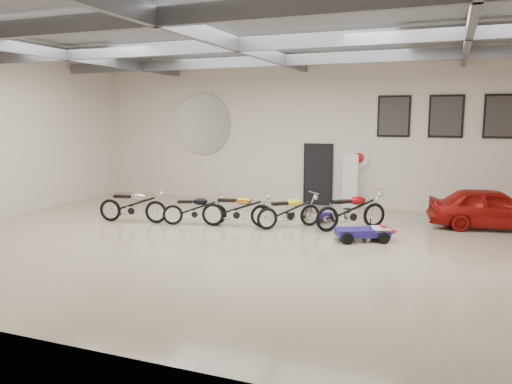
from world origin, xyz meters
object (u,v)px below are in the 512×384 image
at_px(vintage_car, 492,208).
at_px(motorcycle_yellow, 289,210).
at_px(banner_stand, 350,182).
at_px(motorcycle_red, 351,210).
at_px(motorcycle_silver, 133,204).
at_px(go_kart, 368,229).
at_px(motorcycle_black, 195,209).
at_px(motorcycle_gold, 237,208).

bearing_deg(vintage_car, motorcycle_yellow, 100.79).
relative_size(banner_stand, motorcycle_yellow, 0.99).
xyz_separation_m(motorcycle_yellow, motorcycle_red, (1.67, 0.41, 0.06)).
bearing_deg(motorcycle_silver, banner_stand, 28.48).
relative_size(motorcycle_red, vintage_car, 0.64).
relative_size(motorcycle_silver, go_kart, 1.28).
height_order(motorcycle_black, motorcycle_gold, motorcycle_gold).
height_order(go_kart, vintage_car, vintage_car).
xyz_separation_m(banner_stand, motorcycle_yellow, (-1.05, -3.44, -0.44)).
height_order(motorcycle_gold, vintage_car, vintage_car).
height_order(banner_stand, motorcycle_black, banner_stand).
bearing_deg(banner_stand, motorcycle_gold, -123.08).
bearing_deg(motorcycle_gold, motorcycle_yellow, 3.09).
height_order(motorcycle_yellow, vintage_car, vintage_car).
bearing_deg(motorcycle_yellow, motorcycle_black, 149.43).
bearing_deg(vintage_car, motorcycle_red, 103.52).
height_order(motorcycle_yellow, motorcycle_red, motorcycle_red).
bearing_deg(banner_stand, vintage_car, -20.03).
bearing_deg(vintage_car, banner_stand, 61.06).
xyz_separation_m(motorcycle_silver, motorcycle_yellow, (4.51, 0.97, -0.04)).
xyz_separation_m(motorcycle_red, vintage_car, (3.62, 1.53, 0.02)).
height_order(motorcycle_black, go_kart, motorcycle_black).
xyz_separation_m(motorcycle_silver, go_kart, (6.80, 0.26, -0.24)).
bearing_deg(motorcycle_black, motorcycle_yellow, -12.78).
height_order(banner_stand, motorcycle_gold, banner_stand).
bearing_deg(motorcycle_yellow, vintage_car, -22.78).
height_order(motorcycle_gold, motorcycle_red, motorcycle_red).
xyz_separation_m(motorcycle_gold, go_kart, (3.70, -0.31, -0.23)).
bearing_deg(motorcycle_silver, vintage_car, 6.61).
distance_m(motorcycle_black, motorcycle_yellow, 2.72).
bearing_deg(motorcycle_black, motorcycle_red, -12.19).
relative_size(banner_stand, motorcycle_red, 0.87).
bearing_deg(banner_stand, motorcycle_yellow, -107.48).
distance_m(banner_stand, vintage_car, 4.50).
distance_m(banner_stand, go_kart, 4.38).
distance_m(motorcycle_black, motorcycle_red, 4.44).
bearing_deg(motorcycle_yellow, motorcycle_silver, 149.15).
relative_size(motorcycle_red, go_kart, 1.33).
relative_size(motorcycle_gold, motorcycle_yellow, 1.06).
distance_m(motorcycle_silver, motorcycle_black, 1.89).
xyz_separation_m(banner_stand, motorcycle_gold, (-2.46, -3.84, -0.41)).
bearing_deg(motorcycle_black, motorcycle_gold, -16.71).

